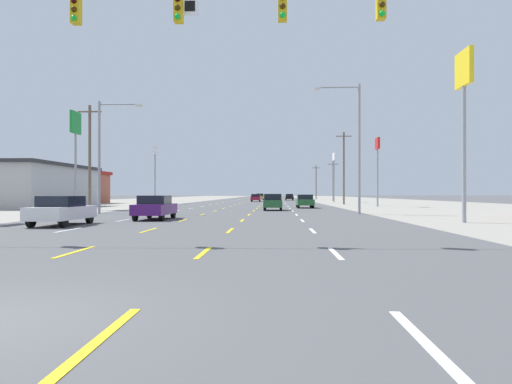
{
  "coord_description": "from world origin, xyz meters",
  "views": [
    {
      "loc": [
        3.65,
        -5.62,
        1.59
      ],
      "look_at": [
        0.06,
        84.74,
        1.84
      ],
      "focal_mm": 33.31,
      "sensor_mm": 36.0,
      "label": 1
    }
  ],
  "objects_px": {
    "sedan_far_left_nearest": "(62,210)",
    "pole_sign_left_row_2": "(155,159)",
    "sedan_far_right_farther": "(289,197)",
    "hatchback_center_turn_farthest": "(260,197)",
    "pole_sign_right_row_0": "(464,92)",
    "pole_sign_left_row_1": "(76,134)",
    "sedan_inner_left_near": "(155,207)",
    "hatchback_inner_right_mid": "(273,202)",
    "streetlight_right_row_0": "(355,140)",
    "sedan_far_right_midfar": "(305,201)",
    "sedan_center_turn_far": "(256,198)",
    "streetlight_left_row_0": "(104,149)",
    "pole_sign_right_row_1": "(377,156)",
    "pole_sign_right_row_2": "(334,164)"
  },
  "relations": [
    {
      "from": "sedan_inner_left_near",
      "to": "pole_sign_right_row_1",
      "type": "height_order",
      "value": "pole_sign_right_row_1"
    },
    {
      "from": "sedan_far_left_nearest",
      "to": "pole_sign_right_row_2",
      "type": "xyz_separation_m",
      "value": [
        21.47,
        64.9,
        6.28
      ]
    },
    {
      "from": "sedan_far_right_farther",
      "to": "pole_sign_right_row_1",
      "type": "distance_m",
      "value": 51.79
    },
    {
      "from": "hatchback_center_turn_farthest",
      "to": "streetlight_right_row_0",
      "type": "height_order",
      "value": "streetlight_right_row_0"
    },
    {
      "from": "sedan_center_turn_far",
      "to": "streetlight_left_row_0",
      "type": "distance_m",
      "value": 54.94
    },
    {
      "from": "sedan_far_right_midfar",
      "to": "streetlight_right_row_0",
      "type": "bearing_deg",
      "value": -79.2
    },
    {
      "from": "hatchback_inner_right_mid",
      "to": "pole_sign_left_row_1",
      "type": "relative_size",
      "value": 0.41
    },
    {
      "from": "pole_sign_right_row_1",
      "to": "sedan_far_left_nearest",
      "type": "bearing_deg",
      "value": -123.95
    },
    {
      "from": "streetlight_right_row_0",
      "to": "pole_sign_left_row_1",
      "type": "bearing_deg",
      "value": 160.55
    },
    {
      "from": "pole_sign_left_row_2",
      "to": "pole_sign_right_row_2",
      "type": "relative_size",
      "value": 1.0
    },
    {
      "from": "sedan_far_left_nearest",
      "to": "hatchback_inner_right_mid",
      "type": "height_order",
      "value": "hatchback_inner_right_mid"
    },
    {
      "from": "pole_sign_left_row_2",
      "to": "streetlight_right_row_0",
      "type": "height_order",
      "value": "streetlight_right_row_0"
    },
    {
      "from": "sedan_far_right_midfar",
      "to": "pole_sign_right_row_2",
      "type": "relative_size",
      "value": 0.5
    },
    {
      "from": "hatchback_center_turn_farthest",
      "to": "pole_sign_right_row_0",
      "type": "xyz_separation_m",
      "value": [
        13.81,
        -88.88,
        6.31
      ]
    },
    {
      "from": "sedan_inner_left_near",
      "to": "hatchback_inner_right_mid",
      "type": "height_order",
      "value": "hatchback_inner_right_mid"
    },
    {
      "from": "sedan_far_left_nearest",
      "to": "hatchback_inner_right_mid",
      "type": "bearing_deg",
      "value": 63.98
    },
    {
      "from": "sedan_center_turn_far",
      "to": "streetlight_left_row_0",
      "type": "height_order",
      "value": "streetlight_left_row_0"
    },
    {
      "from": "hatchback_inner_right_mid",
      "to": "pole_sign_right_row_1",
      "type": "height_order",
      "value": "pole_sign_right_row_1"
    },
    {
      "from": "hatchback_center_turn_farthest",
      "to": "streetlight_right_row_0",
      "type": "relative_size",
      "value": 0.39
    },
    {
      "from": "sedan_far_left_nearest",
      "to": "sedan_inner_left_near",
      "type": "xyz_separation_m",
      "value": [
        3.27,
        5.47,
        0.0
      ]
    },
    {
      "from": "hatchback_center_turn_farthest",
      "to": "streetlight_right_row_0",
      "type": "distance_m",
      "value": 79.04
    },
    {
      "from": "hatchback_inner_right_mid",
      "to": "sedan_far_right_midfar",
      "type": "xyz_separation_m",
      "value": [
        3.46,
        7.56,
        -0.03
      ]
    },
    {
      "from": "sedan_inner_left_near",
      "to": "hatchback_center_turn_farthest",
      "type": "xyz_separation_m",
      "value": [
        3.74,
        86.47,
        0.03
      ]
    },
    {
      "from": "sedan_far_left_nearest",
      "to": "pole_sign_right_row_2",
      "type": "relative_size",
      "value": 0.5
    },
    {
      "from": "hatchback_inner_right_mid",
      "to": "streetlight_left_row_0",
      "type": "height_order",
      "value": "streetlight_left_row_0"
    },
    {
      "from": "sedan_far_left_nearest",
      "to": "hatchback_inner_right_mid",
      "type": "xyz_separation_m",
      "value": [
        10.37,
        21.24,
        0.03
      ]
    },
    {
      "from": "sedan_center_turn_far",
      "to": "sedan_far_right_farther",
      "type": "distance_m",
      "value": 18.38
    },
    {
      "from": "pole_sign_left_row_1",
      "to": "pole_sign_right_row_0",
      "type": "xyz_separation_m",
      "value": [
        29.85,
        -19.69,
        -0.3
      ]
    },
    {
      "from": "streetlight_left_row_0",
      "to": "sedan_center_turn_far",
      "type": "bearing_deg",
      "value": 79.7
    },
    {
      "from": "sedan_far_left_nearest",
      "to": "streetlight_left_row_0",
      "type": "bearing_deg",
      "value": 101.99
    },
    {
      "from": "sedan_far_left_nearest",
      "to": "pole_sign_left_row_2",
      "type": "distance_m",
      "value": 51.13
    },
    {
      "from": "hatchback_inner_right_mid",
      "to": "streetlight_right_row_0",
      "type": "distance_m",
      "value": 11.06
    },
    {
      "from": "sedan_far_right_midfar",
      "to": "sedan_center_turn_far",
      "type": "xyz_separation_m",
      "value": [
        -6.93,
        38.74,
        0.0
      ]
    },
    {
      "from": "sedan_center_turn_far",
      "to": "streetlight_right_row_0",
      "type": "bearing_deg",
      "value": -79.67
    },
    {
      "from": "pole_sign_left_row_2",
      "to": "sedan_far_left_nearest",
      "type": "bearing_deg",
      "value": -80.8
    },
    {
      "from": "sedan_center_turn_far",
      "to": "pole_sign_right_row_1",
      "type": "relative_size",
      "value": 0.55
    },
    {
      "from": "pole_sign_right_row_0",
      "to": "streetlight_left_row_0",
      "type": "height_order",
      "value": "pole_sign_right_row_0"
    },
    {
      "from": "sedan_center_turn_far",
      "to": "sedan_far_left_nearest",
      "type": "bearing_deg",
      "value": -95.83
    },
    {
      "from": "pole_sign_left_row_2",
      "to": "pole_sign_right_row_1",
      "type": "distance_m",
      "value": 34.93
    },
    {
      "from": "hatchback_center_turn_farthest",
      "to": "sedan_inner_left_near",
      "type": "bearing_deg",
      "value": -92.47
    },
    {
      "from": "sedan_far_left_nearest",
      "to": "sedan_far_right_farther",
      "type": "height_order",
      "value": "same"
    },
    {
      "from": "sedan_inner_left_near",
      "to": "sedan_center_turn_far",
      "type": "xyz_separation_m",
      "value": [
        3.62,
        62.07,
        0.0
      ]
    },
    {
      "from": "sedan_far_right_farther",
      "to": "pole_sign_left_row_1",
      "type": "bearing_deg",
      "value": -110.31
    },
    {
      "from": "sedan_far_right_farther",
      "to": "hatchback_center_turn_farthest",
      "type": "relative_size",
      "value": 1.15
    },
    {
      "from": "sedan_far_right_midfar",
      "to": "pole_sign_left_row_2",
      "type": "relative_size",
      "value": 0.5
    },
    {
      "from": "sedan_center_turn_far",
      "to": "pole_sign_right_row_1",
      "type": "bearing_deg",
      "value": -64.81
    },
    {
      "from": "sedan_center_turn_far",
      "to": "streetlight_right_row_0",
      "type": "height_order",
      "value": "streetlight_right_row_0"
    },
    {
      "from": "sedan_inner_left_near",
      "to": "pole_sign_left_row_1",
      "type": "distance_m",
      "value": 22.22
    },
    {
      "from": "sedan_inner_left_near",
      "to": "sedan_center_turn_far",
      "type": "distance_m",
      "value": 62.18
    },
    {
      "from": "streetlight_left_row_0",
      "to": "hatchback_center_turn_farthest",
      "type": "bearing_deg",
      "value": 82.79
    }
  ]
}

